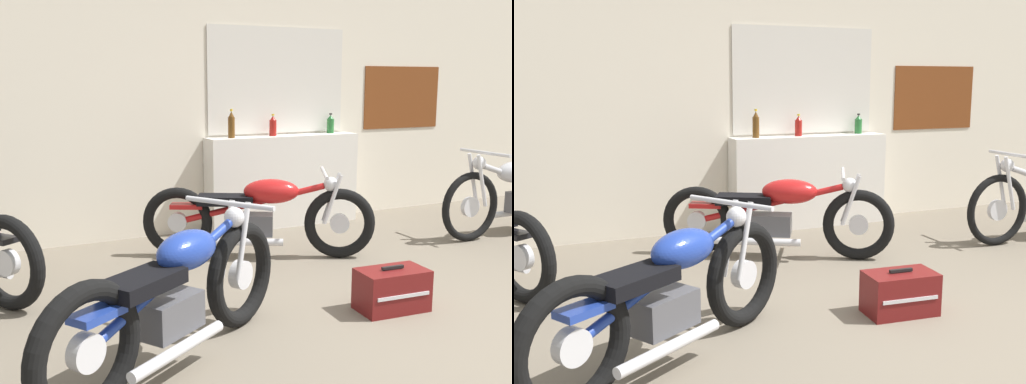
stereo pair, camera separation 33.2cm
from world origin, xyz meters
TOP-DOWN VIEW (x-y plane):
  - ground_plane at (0.00, 0.00)m, footprint 24.00×24.00m
  - wall_back at (0.02, 3.45)m, footprint 10.00×0.07m
  - sill_counter at (0.36, 3.27)m, footprint 1.76×0.28m
  - bottle_leftmost at (-0.27, 3.26)m, footprint 0.07×0.07m
  - bottle_left_center at (0.23, 3.28)m, footprint 0.08×0.08m
  - bottle_center at (0.99, 3.32)m, footprint 0.08×0.08m
  - motorcycle_blue at (-1.78, 0.60)m, footprint 1.74×1.17m
  - motorcycle_red at (-0.44, 2.30)m, footprint 1.89×1.11m
  - hard_case_darkred at (-0.18, 0.73)m, footprint 0.50×0.32m

SIDE VIEW (x-z plane):
  - ground_plane at x=0.00m, z-range 0.00..0.00m
  - hard_case_darkred at x=-0.18m, z-range -0.01..0.30m
  - motorcycle_red at x=-0.44m, z-range 0.00..0.79m
  - motorcycle_blue at x=-1.78m, z-range -0.02..0.83m
  - sill_counter at x=0.36m, z-range 0.00..0.99m
  - bottle_center at x=0.99m, z-range 0.98..1.20m
  - bottle_left_center at x=0.23m, z-range 0.98..1.21m
  - bottle_leftmost at x=-0.27m, z-range 0.98..1.27m
  - wall_back at x=0.02m, z-range 0.00..2.80m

